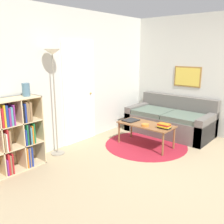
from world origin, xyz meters
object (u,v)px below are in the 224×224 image
Objects in this scene: couch at (171,121)px; laptop at (131,120)px; bookshelf at (6,137)px; floor_lamp at (53,68)px; vase_on_shelf at (26,90)px; bowl at (145,125)px; coffee_table at (146,126)px.

couch is 1.13m from laptop.
bookshelf is 0.61× the size of floor_lamp.
bookshelf is 0.62× the size of couch.
floor_lamp reaches higher than couch.
vase_on_shelf is at bearing -179.72° from floor_lamp.
coffee_table is at bearing 27.49° from bowl.
vase_on_shelf reaches higher than laptop.
bookshelf is 3.56× the size of laptop.
bowl is at bearing -176.08° from couch.
laptop is 0.45m from bowl.
bowl is at bearing -26.51° from bookshelf.
bookshelf is 0.78m from vase_on_shelf.
bookshelf is 1.34m from floor_lamp.
vase_on_shelf is at bearing 0.17° from bookshelf.
bowl is at bearing -41.24° from floor_lamp.
bookshelf is 3.50m from couch.
couch is 1.70× the size of coffee_table.
vase_on_shelf is at bearing 161.14° from laptop.
bookshelf reaches higher than couch.
coffee_table is 3.37× the size of laptop.
floor_lamp reaches higher than coffee_table.
couch reaches higher than coffee_table.
vase_on_shelf is (-1.76, 1.08, 0.77)m from bowl.
floor_lamp is 1.72× the size of coffee_table.
floor_lamp is at bearing 157.61° from couch.
vase_on_shelf is (-1.89, 0.65, 0.78)m from laptop.
bowl is at bearing -106.78° from laptop.
bookshelf reaches higher than coffee_table.
floor_lamp is (0.93, 0.00, 0.98)m from bookshelf.
bookshelf is 2.51m from coffee_table.
floor_lamp reaches higher than vase_on_shelf.
floor_lamp is at bearing 0.28° from vase_on_shelf.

